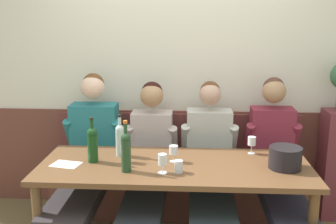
{
  "coord_description": "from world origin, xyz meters",
  "views": [
    {
      "loc": [
        0.12,
        -2.72,
        1.84
      ],
      "look_at": [
        -0.07,
        0.44,
        1.09
      ],
      "focal_mm": 42.66,
      "sensor_mm": 36.0,
      "label": 1
    }
  ],
  "objects_px": {
    "dining_table": "(174,175)",
    "wine_bottle_green_tall": "(126,150)",
    "person_center_left_seat": "(210,166)",
    "person_center_right_seat": "(278,163)",
    "wine_glass_near_bucket": "(162,160)",
    "wine_bottle_amber_mid": "(120,139)",
    "person_right_seat": "(149,162)",
    "wine_glass_center_front": "(125,149)",
    "wine_glass_mid_right": "(174,150)",
    "wine_glass_mid_left": "(252,142)",
    "person_left_seat": "(87,158)",
    "water_tumbler_left": "(179,166)",
    "wall_bench": "(178,185)",
    "wine_bottle_clear_water": "(92,143)",
    "ice_bucket": "(285,158)"
  },
  "relations": [
    {
      "from": "dining_table",
      "to": "wine_bottle_green_tall",
      "type": "bearing_deg",
      "value": -154.12
    },
    {
      "from": "person_center_left_seat",
      "to": "person_center_right_seat",
      "type": "bearing_deg",
      "value": 1.59
    },
    {
      "from": "wine_glass_near_bucket",
      "to": "wine_bottle_amber_mid",
      "type": "bearing_deg",
      "value": 135.97
    },
    {
      "from": "person_right_seat",
      "to": "wine_glass_center_front",
      "type": "height_order",
      "value": "person_right_seat"
    },
    {
      "from": "person_right_seat",
      "to": "wine_glass_mid_right",
      "type": "bearing_deg",
      "value": -53.08
    },
    {
      "from": "dining_table",
      "to": "person_center_right_seat",
      "type": "bearing_deg",
      "value": 22.86
    },
    {
      "from": "person_right_seat",
      "to": "wine_glass_mid_left",
      "type": "height_order",
      "value": "person_right_seat"
    },
    {
      "from": "wine_bottle_green_tall",
      "to": "wine_glass_center_front",
      "type": "xyz_separation_m",
      "value": [
        -0.04,
        0.19,
        -0.05
      ]
    },
    {
      "from": "person_center_right_seat",
      "to": "wine_glass_mid_right",
      "type": "height_order",
      "value": "person_center_right_seat"
    },
    {
      "from": "person_left_seat",
      "to": "wine_glass_center_front",
      "type": "relative_size",
      "value": 9.24
    },
    {
      "from": "wine_bottle_green_tall",
      "to": "person_left_seat",
      "type": "bearing_deg",
      "value": 129.34
    },
    {
      "from": "water_tumbler_left",
      "to": "wine_glass_center_front",
      "type": "bearing_deg",
      "value": 155.67
    },
    {
      "from": "wine_glass_mid_right",
      "to": "wine_glass_center_front",
      "type": "relative_size",
      "value": 0.88
    },
    {
      "from": "wine_bottle_amber_mid",
      "to": "wine_glass_mid_right",
      "type": "relative_size",
      "value": 2.64
    },
    {
      "from": "person_center_left_seat",
      "to": "person_center_right_seat",
      "type": "distance_m",
      "value": 0.56
    },
    {
      "from": "wine_bottle_green_tall",
      "to": "wine_glass_near_bucket",
      "type": "relative_size",
      "value": 2.66
    },
    {
      "from": "wall_bench",
      "to": "person_right_seat",
      "type": "relative_size",
      "value": 1.84
    },
    {
      "from": "dining_table",
      "to": "wine_bottle_amber_mid",
      "type": "distance_m",
      "value": 0.52
    },
    {
      "from": "person_left_seat",
      "to": "wine_bottle_green_tall",
      "type": "bearing_deg",
      "value": -50.66
    },
    {
      "from": "wine_bottle_clear_water",
      "to": "wine_glass_center_front",
      "type": "bearing_deg",
      "value": 1.92
    },
    {
      "from": "dining_table",
      "to": "person_left_seat",
      "type": "bearing_deg",
      "value": 154.7
    },
    {
      "from": "dining_table",
      "to": "person_left_seat",
      "type": "xyz_separation_m",
      "value": [
        -0.77,
        0.37,
        -0.01
      ]
    },
    {
      "from": "wine_glass_mid_left",
      "to": "wine_bottle_amber_mid",
      "type": "bearing_deg",
      "value": -174.09
    },
    {
      "from": "wall_bench",
      "to": "person_center_left_seat",
      "type": "height_order",
      "value": "person_center_left_seat"
    },
    {
      "from": "person_center_left_seat",
      "to": "ice_bucket",
      "type": "bearing_deg",
      "value": -35.8
    },
    {
      "from": "person_left_seat",
      "to": "wine_glass_near_bucket",
      "type": "xyz_separation_m",
      "value": [
        0.7,
        -0.55,
        0.2
      ]
    },
    {
      "from": "person_right_seat",
      "to": "wine_glass_mid_left",
      "type": "relative_size",
      "value": 8.95
    },
    {
      "from": "wine_bottle_clear_water",
      "to": "wine_bottle_amber_mid",
      "type": "bearing_deg",
      "value": 39.48
    },
    {
      "from": "person_left_seat",
      "to": "ice_bucket",
      "type": "bearing_deg",
      "value": -14.19
    },
    {
      "from": "wine_glass_center_front",
      "to": "person_center_right_seat",
      "type": "bearing_deg",
      "value": 15.21
    },
    {
      "from": "person_center_left_seat",
      "to": "wine_glass_center_front",
      "type": "xyz_separation_m",
      "value": [
        -0.67,
        -0.32,
        0.24
      ]
    },
    {
      "from": "person_center_right_seat",
      "to": "person_right_seat",
      "type": "bearing_deg",
      "value": -179.88
    },
    {
      "from": "person_center_right_seat",
      "to": "wine_bottle_clear_water",
      "type": "xyz_separation_m",
      "value": [
        -1.48,
        -0.34,
        0.26
      ]
    },
    {
      "from": "person_center_right_seat",
      "to": "dining_table",
      "type": "bearing_deg",
      "value": -157.14
    },
    {
      "from": "wine_glass_center_front",
      "to": "wall_bench",
      "type": "bearing_deg",
      "value": 60.79
    },
    {
      "from": "dining_table",
      "to": "person_left_seat",
      "type": "height_order",
      "value": "person_left_seat"
    },
    {
      "from": "person_center_right_seat",
      "to": "wine_bottle_clear_water",
      "type": "bearing_deg",
      "value": -166.94
    },
    {
      "from": "person_left_seat",
      "to": "wine_bottle_green_tall",
      "type": "height_order",
      "value": "person_left_seat"
    },
    {
      "from": "ice_bucket",
      "to": "dining_table",
      "type": "bearing_deg",
      "value": 177.52
    },
    {
      "from": "ice_bucket",
      "to": "wine_bottle_green_tall",
      "type": "height_order",
      "value": "wine_bottle_green_tall"
    },
    {
      "from": "wine_bottle_green_tall",
      "to": "wine_bottle_amber_mid",
      "type": "bearing_deg",
      "value": 106.98
    },
    {
      "from": "wall_bench",
      "to": "wine_bottle_clear_water",
      "type": "xyz_separation_m",
      "value": [
        -0.63,
        -0.69,
        0.62
      ]
    },
    {
      "from": "wall_bench",
      "to": "wine_glass_mid_left",
      "type": "height_order",
      "value": "wall_bench"
    },
    {
      "from": "water_tumbler_left",
      "to": "wine_glass_near_bucket",
      "type": "bearing_deg",
      "value": -170.53
    },
    {
      "from": "wine_glass_mid_right",
      "to": "wall_bench",
      "type": "bearing_deg",
      "value": 89.13
    },
    {
      "from": "wine_bottle_green_tall",
      "to": "wine_glass_near_bucket",
      "type": "xyz_separation_m",
      "value": [
        0.26,
        -0.02,
        -0.06
      ]
    },
    {
      "from": "person_left_seat",
      "to": "wine_glass_near_bucket",
      "type": "height_order",
      "value": "person_left_seat"
    },
    {
      "from": "wine_bottle_amber_mid",
      "to": "wine_bottle_clear_water",
      "type": "bearing_deg",
      "value": -140.52
    },
    {
      "from": "dining_table",
      "to": "person_right_seat",
      "type": "xyz_separation_m",
      "value": [
        -0.24,
        0.36,
        -0.04
      ]
    },
    {
      "from": "dining_table",
      "to": "person_right_seat",
      "type": "bearing_deg",
      "value": 123.66
    }
  ]
}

